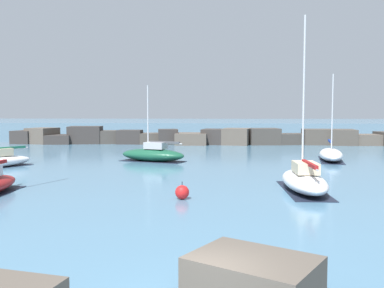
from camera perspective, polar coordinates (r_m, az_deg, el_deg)
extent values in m
cube|color=teal|center=(122.99, 3.60, 2.06)|extent=(400.00, 116.00, 0.01)
cube|color=#383330|center=(69.35, -21.35, 0.88)|extent=(3.54, 3.87, 1.94)
cube|color=brown|center=(68.48, -19.31, 1.06)|extent=(4.31, 4.90, 2.35)
cube|color=#383330|center=(67.13, -17.13, 0.62)|extent=(4.05, 4.85, 1.33)
cube|color=#383330|center=(66.46, -14.03, 1.19)|extent=(5.21, 4.32, 2.59)
cube|color=#423D38|center=(65.81, -11.07, 0.93)|extent=(4.03, 3.72, 1.95)
cube|color=#383330|center=(64.58, -8.30, 0.95)|extent=(3.69, 3.35, 2.06)
cube|color=#4C443D|center=(64.38, -5.75, 0.75)|extent=(3.52, 3.92, 1.60)
cube|color=#383330|center=(63.37, -3.22, 0.99)|extent=(3.32, 3.61, 2.21)
cube|color=brown|center=(62.83, -0.03, 0.71)|extent=(4.57, 5.42, 1.65)
cube|color=#383330|center=(63.48, 3.27, 1.00)|extent=(4.52, 5.27, 2.21)
cube|color=brown|center=(62.58, 6.00, 1.01)|extent=(4.58, 4.94, 2.37)
cube|color=#423D38|center=(63.48, 9.53, 1.01)|extent=(4.73, 4.54, 2.36)
cube|color=#423D38|center=(64.55, 12.86, 0.67)|extent=(5.26, 4.75, 1.57)
cube|color=#4C443D|center=(65.28, 16.43, 0.93)|extent=(4.41, 4.17, 2.24)
cube|color=#4C443D|center=(65.94, 19.37, 0.88)|extent=(4.13, 5.61, 2.21)
cube|color=brown|center=(66.51, 22.43, 0.54)|extent=(4.72, 3.98, 1.54)
cube|color=brown|center=(11.27, 8.15, -17.41)|extent=(3.71, 3.41, 1.13)
cube|color=beige|center=(40.17, -24.15, -1.02)|extent=(1.78, 2.07, 0.64)
cylinder|color=#BCBCC1|center=(40.63, -23.05, -0.61)|extent=(1.83, 2.92, 0.10)
cube|color=#1E664C|center=(40.62, -23.05, -0.47)|extent=(1.65, 2.54, 0.20)
ellipsoid|color=#195138|center=(41.29, -5.27, -1.47)|extent=(6.98, 4.37, 1.21)
cube|color=black|center=(41.36, -5.26, -2.28)|extent=(6.65, 4.21, 0.03)
cube|color=#B2B2B7|center=(41.06, -4.88, -0.20)|extent=(2.28, 1.86, 0.64)
cylinder|color=silver|center=(41.33, -5.91, 3.58)|extent=(0.12, 0.12, 6.05)
cylinder|color=#BCBCC1|center=(40.59, -3.65, 0.08)|extent=(3.45, 1.28, 0.10)
cube|color=#4C4C51|center=(40.58, -3.65, 0.22)|extent=(2.97, 1.19, 0.20)
ellipsoid|color=white|center=(26.64, 14.69, -4.84)|extent=(2.44, 7.15, 1.13)
cube|color=black|center=(26.73, 14.67, -6.01)|extent=(2.39, 6.79, 0.03)
cube|color=beige|center=(26.17, 14.89, -3.05)|extent=(1.31, 2.15, 0.64)
cylinder|color=silver|center=(26.86, 14.67, 6.48)|extent=(0.12, 0.12, 9.38)
cylinder|color=#BCBCC1|center=(25.11, 15.40, -2.83)|extent=(0.17, 3.91, 0.10)
cube|color=maroon|center=(25.10, 15.41, -2.61)|extent=(0.26, 3.32, 0.20)
ellipsoid|color=white|center=(44.11, 18.02, -1.34)|extent=(3.44, 7.87, 1.13)
cube|color=black|center=(44.16, 18.01, -2.06)|extent=(3.33, 7.48, 0.03)
cylinder|color=silver|center=(43.34, 18.20, 4.10)|extent=(0.12, 0.12, 7.24)
cylinder|color=#BCBCC1|center=(45.53, 17.92, 0.24)|extent=(0.83, 4.14, 0.10)
cube|color=navy|center=(45.52, 17.93, 0.36)|extent=(0.82, 3.54, 0.20)
sphere|color=red|center=(23.33, -1.32, -6.44)|extent=(0.77, 0.77, 0.77)
cylinder|color=black|center=(23.25, -1.33, -5.27)|extent=(0.04, 0.04, 0.20)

